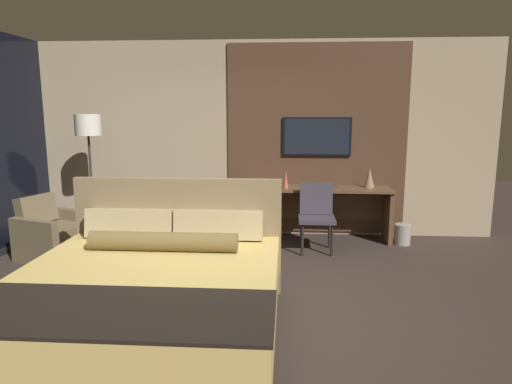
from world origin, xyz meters
name	(u,v)px	position (x,y,z in m)	size (l,w,h in m)	color
ground_plane	(219,304)	(0.00, 0.00, 0.00)	(16.00, 16.00, 0.00)	#332823
wall_back_tv_panel	(254,139)	(0.15, 2.59, 1.40)	(7.20, 0.09, 2.80)	tan
bed	(149,299)	(-0.45, -0.70, 0.34)	(2.07, 2.23, 1.16)	#33281E
desk	(316,203)	(1.05, 2.30, 0.52)	(2.06, 0.54, 0.75)	brown
tv	(317,137)	(1.05, 2.52, 1.45)	(0.98, 0.04, 0.55)	black
desk_chair	(316,211)	(1.02, 1.79, 0.52)	(0.47, 0.46, 0.88)	#38333D
armchair_by_window	(53,236)	(-2.28, 1.27, 0.27)	(0.88, 0.90, 0.78)	brown
floor_lamp	(88,136)	(-2.03, 1.91, 1.49)	(0.34, 0.34, 1.77)	#282623
vase_tall	(369,178)	(1.78, 2.33, 0.89)	(0.15, 0.15, 0.27)	#846647
vase_short	(286,179)	(0.62, 2.18, 0.88)	(0.07, 0.07, 0.26)	#B2563D
book	(329,186)	(1.23, 2.30, 0.77)	(0.26, 0.21, 0.03)	#332D28
waste_bin	(402,234)	(2.23, 2.12, 0.14)	(0.22, 0.22, 0.28)	gray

